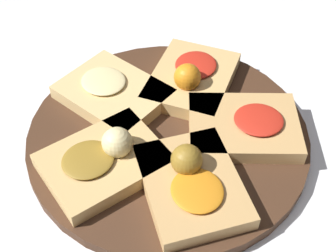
{
  "coord_description": "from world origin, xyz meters",
  "views": [
    {
      "loc": [
        -0.34,
        0.27,
        0.49
      ],
      "look_at": [
        0.0,
        0.0,
        0.03
      ],
      "focal_mm": 50.0,
      "sensor_mm": 36.0,
      "label": 1
    }
  ],
  "objects": [
    {
      "name": "focaccia_slice_4",
      "position": [
        0.05,
        -0.09,
        0.03
      ],
      "size": [
        0.17,
        0.18,
        0.05
      ],
      "color": "tan",
      "rests_on": "serving_board"
    },
    {
      "name": "focaccia_slice_1",
      "position": [
        0.0,
        0.1,
        0.03
      ],
      "size": [
        0.12,
        0.15,
        0.05
      ],
      "color": "tan",
      "rests_on": "serving_board"
    },
    {
      "name": "focaccia_slice_0",
      "position": [
        0.1,
        0.02,
        0.03
      ],
      "size": [
        0.17,
        0.14,
        0.03
      ],
      "color": "#DBB775",
      "rests_on": "serving_board"
    },
    {
      "name": "napkin_stack",
      "position": [
        0.02,
        -0.39,
        0.0
      ],
      "size": [
        0.13,
        0.12,
        0.0
      ],
      "primitive_type": "cube",
      "rotation": [
        0.0,
        0.0,
        0.15
      ],
      "color": "white",
      "rests_on": "ground_plane"
    },
    {
      "name": "focaccia_slice_3",
      "position": [
        -0.06,
        -0.08,
        0.03
      ],
      "size": [
        0.18,
        0.18,
        0.03
      ],
      "color": "tan",
      "rests_on": "serving_board"
    },
    {
      "name": "serving_board",
      "position": [
        0.0,
        0.0,
        0.01
      ],
      "size": [
        0.38,
        0.38,
        0.02
      ],
      "primitive_type": "cylinder",
      "color": "#422819",
      "rests_on": "ground_plane"
    },
    {
      "name": "ground_plane",
      "position": [
        0.0,
        0.0,
        0.0
      ],
      "size": [
        3.0,
        3.0,
        0.0
      ],
      "primitive_type": "plane",
      "color": "white"
    },
    {
      "name": "focaccia_slice_2",
      "position": [
        -0.09,
        0.04,
        0.03
      ],
      "size": [
        0.18,
        0.16,
        0.05
      ],
      "color": "tan",
      "rests_on": "serving_board"
    }
  ]
}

